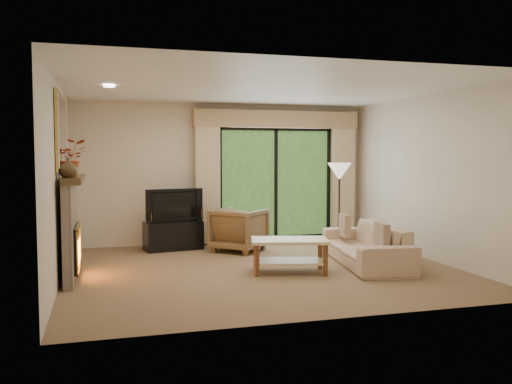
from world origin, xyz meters
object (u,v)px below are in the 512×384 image
object	(u,v)px
sofa	(366,244)
coffee_table	(290,256)
media_console	(173,236)
armchair	(239,230)

from	to	relation	value
sofa	coffee_table	world-z (taller)	sofa
media_console	armchair	xyz separation A→B (m)	(1.07, -0.45, 0.13)
armchair	sofa	distance (m)	2.26
sofa	coffee_table	size ratio (longest dim) A/B	1.98
media_console	armchair	distance (m)	1.17
sofa	coffee_table	distance (m)	1.32
armchair	sofa	bearing A→B (deg)	177.86
coffee_table	media_console	bearing A→B (deg)	134.20
media_console	coffee_table	size ratio (longest dim) A/B	0.93
media_console	coffee_table	distance (m)	2.66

